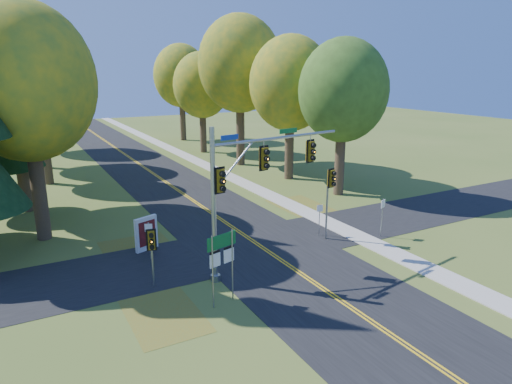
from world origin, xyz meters
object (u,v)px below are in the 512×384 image
east_signal_pole (330,186)px  info_kiosk (146,234)px  route_sign_cluster (222,254)px  traffic_mast (249,179)px

east_signal_pole → info_kiosk: (-10.33, 3.75, -2.43)m
route_sign_cluster → info_kiosk: size_ratio=1.67×
traffic_mast → route_sign_cluster: size_ratio=2.47×
east_signal_pole → route_sign_cluster: east_signal_pole is taller
traffic_mast → route_sign_cluster: traffic_mast is taller
traffic_mast → info_kiosk: traffic_mast is taller
east_signal_pole → info_kiosk: size_ratio=2.23×
traffic_mast → route_sign_cluster: 4.49m
traffic_mast → east_signal_pole: traffic_mast is taller
traffic_mast → route_sign_cluster: (-2.68, -2.52, -2.56)m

